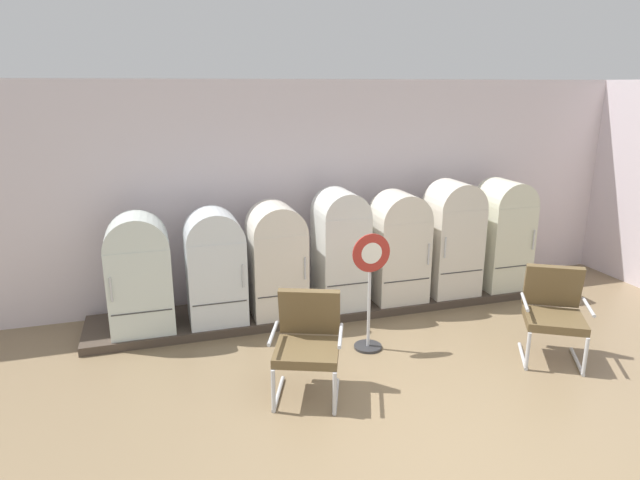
% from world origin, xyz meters
% --- Properties ---
extents(ground, '(12.00, 10.00, 0.05)m').
position_xyz_m(ground, '(0.00, 0.00, -0.03)').
color(ground, '#856F50').
extents(back_wall, '(11.76, 0.12, 2.99)m').
position_xyz_m(back_wall, '(0.00, 3.66, 1.51)').
color(back_wall, silver).
rests_on(back_wall, ground).
extents(display_plinth, '(6.32, 0.95, 0.10)m').
position_xyz_m(display_plinth, '(0.00, 3.02, 0.05)').
color(display_plinth, '#473B30').
rests_on(display_plinth, ground).
extents(refrigerator_0, '(0.72, 0.62, 1.40)m').
position_xyz_m(refrigerator_0, '(-2.45, 2.89, 0.83)').
color(refrigerator_0, silver).
rests_on(refrigerator_0, display_plinth).
extents(refrigerator_1, '(0.69, 0.63, 1.39)m').
position_xyz_m(refrigerator_1, '(-1.57, 2.89, 0.84)').
color(refrigerator_1, silver).
rests_on(refrigerator_1, display_plinth).
extents(refrigerator_2, '(0.67, 0.68, 1.42)m').
position_xyz_m(refrigerator_2, '(-0.81, 2.92, 0.85)').
color(refrigerator_2, silver).
rests_on(refrigerator_2, display_plinth).
extents(refrigerator_3, '(0.61, 0.69, 1.54)m').
position_xyz_m(refrigerator_3, '(0.04, 2.92, 0.92)').
color(refrigerator_3, white).
rests_on(refrigerator_3, display_plinth).
extents(refrigerator_4, '(0.70, 0.61, 1.47)m').
position_xyz_m(refrigerator_4, '(0.85, 2.88, 0.88)').
color(refrigerator_4, silver).
rests_on(refrigerator_4, display_plinth).
extents(refrigerator_5, '(0.68, 0.62, 1.57)m').
position_xyz_m(refrigerator_5, '(1.66, 2.89, 0.94)').
color(refrigerator_5, silver).
rests_on(refrigerator_5, display_plinth).
extents(refrigerator_6, '(0.65, 0.68, 1.54)m').
position_xyz_m(refrigerator_6, '(2.48, 2.92, 0.92)').
color(refrigerator_6, silver).
rests_on(refrigerator_6, display_plinth).
extents(armchair_left, '(0.82, 0.85, 1.02)m').
position_xyz_m(armchair_left, '(-0.91, 1.14, 0.57)').
color(armchair_left, silver).
rests_on(armchair_left, ground).
extents(armchair_right, '(0.86, 0.89, 1.02)m').
position_xyz_m(armchair_right, '(1.85, 1.04, 0.57)').
color(armchair_right, silver).
rests_on(armchair_right, ground).
extents(sign_stand, '(0.44, 0.32, 1.37)m').
position_xyz_m(sign_stand, '(0.01, 1.81, 0.65)').
color(sign_stand, '#2D2D30').
rests_on(sign_stand, ground).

